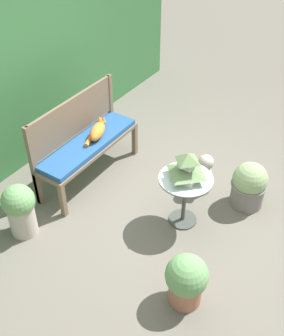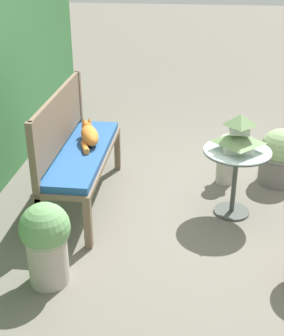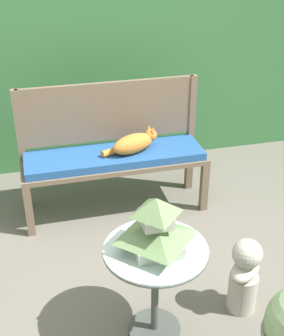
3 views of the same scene
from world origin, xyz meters
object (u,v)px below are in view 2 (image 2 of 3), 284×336
object	(u,v)px
garden_bench	(83,157)
potted_plant_hedge_corner	(279,157)
cat	(89,135)
pagoda_birdhouse	(239,135)
potted_plant_table_near	(46,241)
patio_table	(236,165)
garden_bust	(226,158)

from	to	relation	value
garden_bench	potted_plant_hedge_corner	bearing A→B (deg)	-71.72
cat	pagoda_birdhouse	size ratio (longest dim) A/B	1.38
garden_bench	potted_plant_table_near	xyz separation A→B (m)	(-1.17, 0.01, -0.11)
garden_bench	potted_plant_hedge_corner	xyz separation A→B (m)	(0.62, -1.89, -0.18)
patio_table	potted_plant_hedge_corner	xyz separation A→B (m)	(0.67, -0.50, -0.21)
garden_bench	potted_plant_table_near	size ratio (longest dim) A/B	2.35
pagoda_birdhouse	cat	bearing A→B (deg)	81.46
patio_table	potted_plant_hedge_corner	world-z (taller)	patio_table
potted_plant_hedge_corner	patio_table	bearing A→B (deg)	143.43
pagoda_birdhouse	potted_plant_hedge_corner	bearing A→B (deg)	-36.57
pagoda_birdhouse	potted_plant_table_near	world-z (taller)	pagoda_birdhouse
cat	potted_plant_hedge_corner	bearing A→B (deg)	-96.89
potted_plant_hedge_corner	garden_bust	bearing A→B (deg)	97.34
cat	potted_plant_table_near	world-z (taller)	cat
garden_bust	potted_plant_table_near	world-z (taller)	potted_plant_table_near
cat	potted_plant_table_near	xyz separation A→B (m)	(-1.33, 0.03, -0.27)
patio_table	potted_plant_table_near	size ratio (longest dim) A/B	0.98
garden_bust	potted_plant_table_near	size ratio (longest dim) A/B	0.83
garden_bench	garden_bust	bearing A→B (deg)	-67.65
patio_table	cat	bearing A→B (deg)	81.46
pagoda_birdhouse	potted_plant_table_near	xyz separation A→B (m)	(-1.13, 1.40, -0.42)
garden_bench	potted_plant_table_near	distance (m)	1.18
potted_plant_hedge_corner	cat	bearing A→B (deg)	104.04
patio_table	pagoda_birdhouse	distance (m)	0.28
garden_bench	patio_table	distance (m)	1.39
garden_bench	pagoda_birdhouse	world-z (taller)	pagoda_birdhouse
potted_plant_hedge_corner	potted_plant_table_near	bearing A→B (deg)	133.54
cat	pagoda_birdhouse	xyz separation A→B (m)	(-0.20, -1.36, 0.15)
cat	pagoda_birdhouse	distance (m)	1.39
garden_bench	cat	size ratio (longest dim) A/B	3.12
pagoda_birdhouse	garden_bust	bearing A→B (deg)	4.09
cat	patio_table	world-z (taller)	cat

